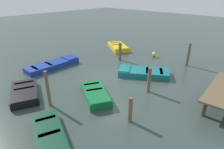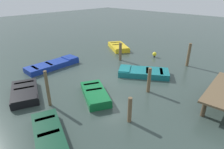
% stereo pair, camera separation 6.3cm
% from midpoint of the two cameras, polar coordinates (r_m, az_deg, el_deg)
% --- Properties ---
extents(ground_plane, '(80.00, 80.00, 0.00)m').
position_cam_midpoint_polar(ground_plane, '(12.67, 0.14, -1.44)').
color(ground_plane, '#33423D').
extents(rowboat_green, '(2.32, 2.92, 0.46)m').
position_cam_midpoint_polar(rowboat_green, '(10.54, -5.00, -5.94)').
color(rowboat_green, '#0F602D').
rests_on(rowboat_green, ground_plane).
extents(rowboat_dark_green, '(2.35, 3.89, 0.46)m').
position_cam_midpoint_polar(rowboat_dark_green, '(7.96, -18.01, -18.94)').
color(rowboat_dark_green, '#0C3823').
rests_on(rowboat_dark_green, ground_plane).
extents(rowboat_blue, '(4.09, 1.29, 0.46)m').
position_cam_midpoint_polar(rowboat_blue, '(15.26, -17.36, 2.91)').
color(rowboat_blue, navy).
rests_on(rowboat_blue, ground_plane).
extents(rowboat_yellow, '(2.86, 3.38, 0.46)m').
position_cam_midpoint_polar(rowboat_yellow, '(19.29, 2.06, 8.43)').
color(rowboat_yellow, gold).
rests_on(rowboat_yellow, ground_plane).
extents(rowboat_teal, '(3.13, 3.68, 0.46)m').
position_cam_midpoint_polar(rowboat_teal, '(13.37, 9.62, 0.66)').
color(rowboat_teal, '#14666B').
rests_on(rowboat_teal, ground_plane).
extents(rowboat_black, '(2.36, 3.09, 0.46)m').
position_cam_midpoint_polar(rowboat_black, '(11.73, -24.93, -4.98)').
color(rowboat_black, black).
rests_on(rowboat_black, ground_plane).
extents(mooring_piling_mid_right, '(0.20, 0.20, 1.52)m').
position_cam_midpoint_polar(mooring_piling_mid_right, '(11.02, 11.39, -1.73)').
color(mooring_piling_mid_right, brown).
rests_on(mooring_piling_mid_right, ground_plane).
extents(mooring_piling_far_right, '(0.19, 0.19, 1.26)m').
position_cam_midpoint_polar(mooring_piling_far_right, '(8.54, 5.65, -10.71)').
color(mooring_piling_far_right, brown).
rests_on(mooring_piling_far_right, ground_plane).
extents(mooring_piling_near_right, '(0.16, 0.16, 1.95)m').
position_cam_midpoint_polar(mooring_piling_near_right, '(9.99, -18.87, -4.12)').
color(mooring_piling_near_right, brown).
rests_on(mooring_piling_near_right, ground_plane).
extents(mooring_piling_center, '(0.22, 0.22, 1.83)m').
position_cam_midpoint_polar(mooring_piling_center, '(15.79, 22.44, 5.56)').
color(mooring_piling_center, brown).
rests_on(mooring_piling_center, ground_plane).
extents(mooring_piling_near_left, '(0.23, 0.23, 1.50)m').
position_cam_midpoint_polar(mooring_piling_near_left, '(15.93, 2.66, 6.96)').
color(mooring_piling_near_left, brown).
rests_on(mooring_piling_near_left, ground_plane).
extents(marker_buoy, '(0.36, 0.36, 0.48)m').
position_cam_midpoint_polar(marker_buoy, '(17.20, 12.94, 6.06)').
color(marker_buoy, '#262626').
rests_on(marker_buoy, ground_plane).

